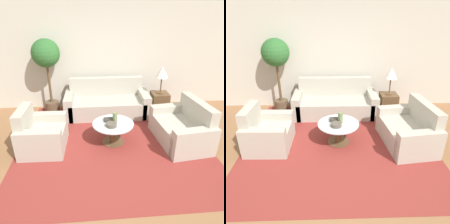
# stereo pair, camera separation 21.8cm
# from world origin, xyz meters

# --- Properties ---
(ground_plane) EXTENTS (14.00, 14.00, 0.00)m
(ground_plane) POSITION_xyz_m (0.00, 0.00, 0.00)
(ground_plane) COLOR #8E603D
(wall_back) EXTENTS (10.00, 0.06, 2.60)m
(wall_back) POSITION_xyz_m (0.00, 2.61, 1.30)
(wall_back) COLOR beige
(wall_back) RESTS_ON ground_plane
(rug) EXTENTS (3.65, 3.55, 0.01)m
(rug) POSITION_xyz_m (0.10, 0.68, 0.00)
(rug) COLOR maroon
(rug) RESTS_ON ground_plane
(sofa_main) EXTENTS (2.03, 0.87, 0.86)m
(sofa_main) POSITION_xyz_m (0.07, 2.04, 0.27)
(sofa_main) COLOR #B2AD9E
(sofa_main) RESTS_ON ground_plane
(armchair) EXTENTS (0.82, 0.93, 0.83)m
(armchair) POSITION_xyz_m (-1.29, 0.61, 0.27)
(armchair) COLOR #B2AD9E
(armchair) RESTS_ON ground_plane
(loveseat) EXTENTS (0.97, 1.36, 0.84)m
(loveseat) POSITION_xyz_m (1.50, 0.62, 0.27)
(loveseat) COLOR #B2AD9E
(loveseat) RESTS_ON ground_plane
(coffee_table) EXTENTS (0.80, 0.80, 0.43)m
(coffee_table) POSITION_xyz_m (0.10, 0.68, 0.28)
(coffee_table) COLOR brown
(coffee_table) RESTS_ON ground_plane
(side_table) EXTENTS (0.41, 0.41, 0.55)m
(side_table) POSITION_xyz_m (1.37, 1.89, 0.28)
(side_table) COLOR brown
(side_table) RESTS_ON ground_plane
(table_lamp) EXTENTS (0.29, 0.29, 0.65)m
(table_lamp) POSITION_xyz_m (1.37, 1.89, 1.06)
(table_lamp) COLOR brown
(table_lamp) RESTS_ON side_table
(potted_plant) EXTENTS (0.65, 0.65, 1.82)m
(potted_plant) POSITION_xyz_m (-1.32, 2.22, 1.35)
(potted_plant) COLOR brown
(potted_plant) RESTS_ON ground_plane
(vase) EXTENTS (0.09, 0.09, 0.21)m
(vase) POSITION_xyz_m (0.14, 0.71, 0.53)
(vase) COLOR #6B7A4C
(vase) RESTS_ON coffee_table
(bowl) EXTENTS (0.20, 0.20, 0.07)m
(bowl) POSITION_xyz_m (0.06, 0.57, 0.46)
(bowl) COLOR brown
(bowl) RESTS_ON coffee_table
(book_stack) EXTENTS (0.18, 0.15, 0.04)m
(book_stack) POSITION_xyz_m (0.02, 0.80, 0.45)
(book_stack) COLOR #38332D
(book_stack) RESTS_ON coffee_table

